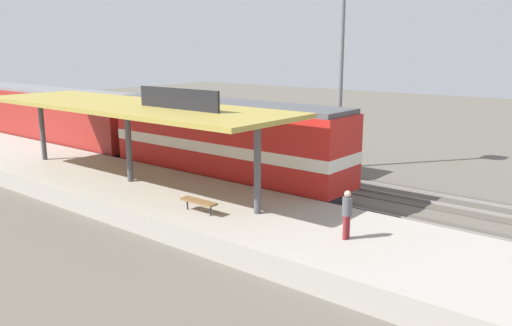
% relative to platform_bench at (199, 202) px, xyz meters
% --- Properties ---
extents(ground_plane, '(120.00, 120.00, 0.00)m').
position_rel_platform_bench_xyz_m(ground_plane, '(8.00, 6.14, -1.34)').
color(ground_plane, '#5B564C').
extents(track_near, '(3.20, 110.00, 0.16)m').
position_rel_platform_bench_xyz_m(track_near, '(6.00, 6.14, -1.31)').
color(track_near, '#4E4941').
rests_on(track_near, ground).
extents(track_far, '(3.20, 110.00, 0.16)m').
position_rel_platform_bench_xyz_m(track_far, '(10.60, 6.14, -1.31)').
color(track_far, '#4E4941').
rests_on(track_far, ground).
extents(platform, '(6.00, 44.00, 0.90)m').
position_rel_platform_bench_xyz_m(platform, '(1.40, 6.14, -0.89)').
color(platform, '#9E998E').
rests_on(platform, ground).
extents(station_canopy, '(5.20, 18.00, 4.70)m').
position_rel_platform_bench_xyz_m(station_canopy, '(1.40, 6.05, 3.19)').
color(station_canopy, '#47474C').
rests_on(station_canopy, platform).
extents(platform_bench, '(0.44, 1.70, 0.50)m').
position_rel_platform_bench_xyz_m(platform_bench, '(0.00, 0.00, 0.00)').
color(platform_bench, '#333338').
rests_on(platform_bench, platform).
extents(locomotive, '(2.93, 14.43, 4.44)m').
position_rel_platform_bench_xyz_m(locomotive, '(6.00, 4.03, 1.07)').
color(locomotive, '#28282D').
rests_on(locomotive, track_near).
extents(passenger_carriage_front, '(2.90, 20.00, 4.24)m').
position_rel_platform_bench_xyz_m(passenger_carriage_front, '(6.00, 22.03, 0.97)').
color(passenger_carriage_front, '#28282D').
rests_on(passenger_carriage_front, track_near).
extents(freight_car, '(2.80, 12.00, 3.54)m').
position_rel_platform_bench_xyz_m(freight_car, '(10.60, 6.61, 0.63)').
color(freight_car, '#28282D').
rests_on(freight_car, track_far).
extents(light_mast, '(1.10, 1.10, 11.70)m').
position_rel_platform_bench_xyz_m(light_mast, '(13.80, 1.75, 7.05)').
color(light_mast, slate).
rests_on(light_mast, ground).
extents(person_waiting, '(0.34, 0.34, 1.71)m').
position_rel_platform_bench_xyz_m(person_waiting, '(1.14, -5.98, 0.51)').
color(person_waiting, maroon).
rests_on(person_waiting, platform).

